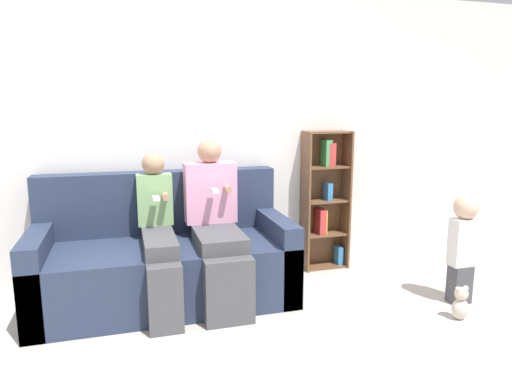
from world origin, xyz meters
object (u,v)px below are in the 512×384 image
(child_seated, at_px, (159,234))
(couch, at_px, (165,260))
(adult_seated, at_px, (216,221))
(toddler_standing, at_px, (463,243))
(bookshelf, at_px, (324,199))
(teddy_bear, at_px, (461,304))

(child_seated, bearing_deg, couch, 73.30)
(adult_seated, bearing_deg, child_seated, -175.86)
(child_seated, distance_m, toddler_standing, 2.34)
(couch, xyz_separation_m, child_seated, (-0.05, -0.17, 0.26))
(couch, bearing_deg, bookshelf, 13.04)
(child_seated, distance_m, teddy_bear, 2.27)
(adult_seated, height_order, teddy_bear, adult_seated)
(child_seated, distance_m, bookshelf, 1.67)
(adult_seated, xyz_separation_m, child_seated, (-0.44, -0.03, -0.06))
(couch, bearing_deg, adult_seated, -18.82)
(toddler_standing, bearing_deg, child_seated, 166.42)
(couch, xyz_separation_m, bookshelf, (1.54, 0.36, 0.34))
(bookshelf, xyz_separation_m, teddy_bear, (0.48, -1.32, -0.55))
(teddy_bear, bearing_deg, child_seated, 158.83)
(couch, distance_m, bookshelf, 1.61)
(couch, distance_m, child_seated, 0.32)
(adult_seated, xyz_separation_m, toddler_standing, (1.83, -0.58, -0.17))
(toddler_standing, bearing_deg, bookshelf, 122.49)
(adult_seated, relative_size, bookshelf, 0.97)
(child_seated, height_order, bookshelf, bookshelf)
(adult_seated, distance_m, bookshelf, 1.24)
(couch, relative_size, bookshelf, 1.50)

